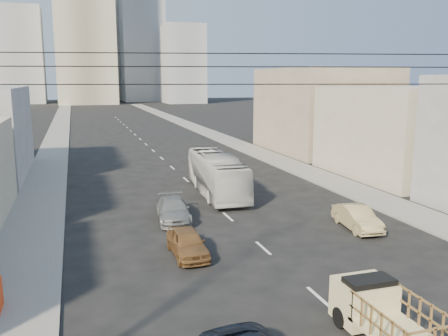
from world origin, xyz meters
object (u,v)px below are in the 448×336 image
city_bus (216,174)px  sedan_grey (173,210)px  flatbed_pickup (383,311)px  sedan_tan (357,218)px  sedan_brown (187,243)px

city_bus → sedan_grey: bearing=-123.4°
sedan_grey → flatbed_pickup: bearing=-70.0°
flatbed_pickup → sedan_tan: 12.47m
sedan_tan → sedan_grey: size_ratio=0.88×
city_bus → sedan_brown: bearing=-109.0°
flatbed_pickup → city_bus: size_ratio=0.40×
flatbed_pickup → sedan_brown: bearing=114.8°
sedan_grey → city_bus: bearing=58.7°
sedan_grey → sedan_brown: bearing=-88.9°
flatbed_pickup → sedan_tan: (6.07, 10.88, -0.41)m
city_bus → sedan_tan: size_ratio=2.68×
flatbed_pickup → sedan_brown: flatbed_pickup is taller
flatbed_pickup → sedan_grey: size_ratio=0.94×
sedan_brown → sedan_tan: size_ratio=0.95×
sedan_tan → sedan_brown: bearing=-167.3°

